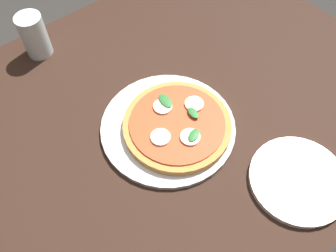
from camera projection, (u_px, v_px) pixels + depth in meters
ground_plane at (151, 226)px, 1.46m from camera, size 6.00×6.00×0.00m
dining_table at (141, 148)px, 0.94m from camera, size 1.38×0.93×0.71m
serving_tray at (168, 127)px, 0.86m from camera, size 0.32×0.32×0.01m
pizza at (177, 125)px, 0.84m from camera, size 0.25×0.25×0.03m
plate_white at (298, 180)px, 0.78m from camera, size 0.21×0.21×0.01m
glass_cup at (34, 36)px, 0.96m from camera, size 0.07×0.07×0.12m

